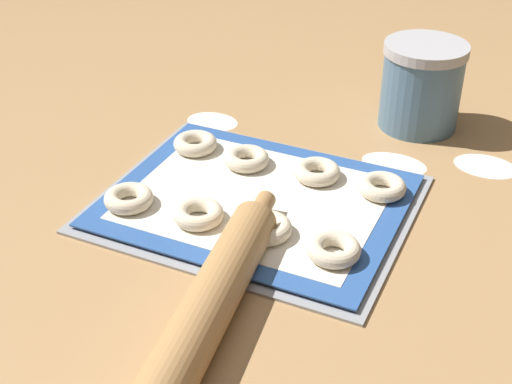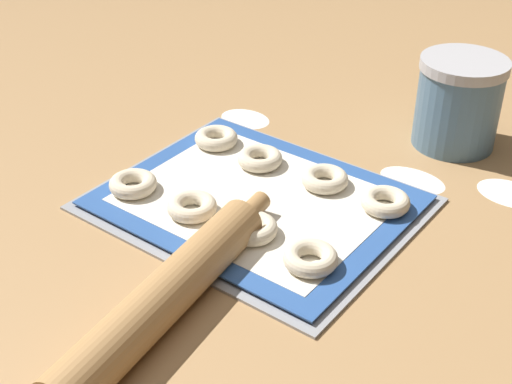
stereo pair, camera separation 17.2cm
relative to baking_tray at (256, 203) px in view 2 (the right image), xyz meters
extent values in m
plane|color=#A87F51|center=(-0.01, 0.02, 0.00)|extent=(2.80, 2.80, 0.00)
cube|color=#93969B|center=(0.00, 0.00, 0.00)|extent=(0.41, 0.34, 0.01)
cube|color=#2D569E|center=(0.00, 0.00, 0.01)|extent=(0.39, 0.31, 0.00)
cube|color=silver|center=(0.00, 0.00, 0.01)|extent=(0.33, 0.26, 0.00)
torus|color=beige|center=(-0.15, -0.09, 0.02)|extent=(0.07, 0.07, 0.02)
torus|color=beige|center=(-0.05, -0.08, 0.02)|extent=(0.07, 0.07, 0.02)
torus|color=beige|center=(0.05, -0.07, 0.02)|extent=(0.07, 0.07, 0.02)
torus|color=beige|center=(0.14, -0.08, 0.02)|extent=(0.07, 0.07, 0.02)
torus|color=beige|center=(-0.14, 0.08, 0.02)|extent=(0.07, 0.07, 0.02)
torus|color=beige|center=(-0.05, 0.08, 0.02)|extent=(0.07, 0.07, 0.02)
torus|color=beige|center=(0.06, 0.08, 0.02)|extent=(0.07, 0.07, 0.02)
torus|color=beige|center=(0.15, 0.08, 0.02)|extent=(0.07, 0.07, 0.02)
cylinder|color=slate|center=(0.14, 0.32, 0.06)|extent=(0.13, 0.13, 0.12)
cylinder|color=#B2B2B7|center=(0.14, 0.32, 0.13)|extent=(0.13, 0.13, 0.02)
cylinder|color=#AD7F4C|center=(0.05, -0.24, 0.02)|extent=(0.10, 0.34, 0.06)
cylinder|color=#AD7F4C|center=(0.03, -0.04, 0.02)|extent=(0.03, 0.05, 0.03)
ellipsoid|color=white|center=(0.14, 0.19, 0.00)|extent=(0.10, 0.06, 0.00)
ellipsoid|color=white|center=(-0.17, 0.19, 0.00)|extent=(0.09, 0.07, 0.00)
ellipsoid|color=white|center=(0.27, 0.24, 0.00)|extent=(0.09, 0.07, 0.00)
camera|label=1|loc=(0.34, -0.73, 0.54)|focal=50.00mm
camera|label=2|loc=(0.49, -0.64, 0.54)|focal=50.00mm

